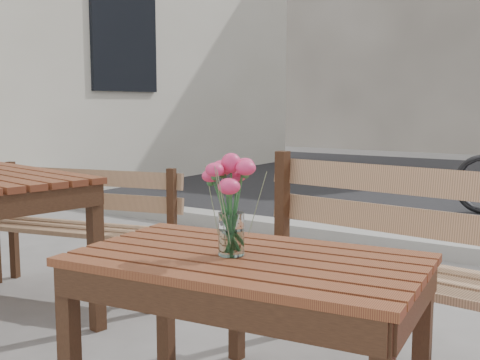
# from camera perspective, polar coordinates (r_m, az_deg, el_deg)

# --- Properties ---
(main_table) EXTENTS (1.15, 0.75, 0.67)m
(main_table) POSITION_cam_1_polar(r_m,az_deg,el_deg) (1.94, 0.69, -10.34)
(main_table) COLOR #572516
(main_table) RESTS_ON ground
(main_bench) EXTENTS (1.55, 0.60, 0.94)m
(main_bench) POSITION_cam_1_polar(r_m,az_deg,el_deg) (2.53, 15.91, -6.17)
(main_bench) COLOR #866045
(main_bench) RESTS_ON ground
(main_vase) EXTENTS (0.18, 0.18, 0.32)m
(main_vase) POSITION_cam_1_polar(r_m,az_deg,el_deg) (1.87, -0.84, -1.18)
(main_vase) COLOR white
(main_vase) RESTS_ON main_table
(second_bench) EXTENTS (1.32, 0.65, 0.79)m
(second_bench) POSITION_cam_1_polar(r_m,az_deg,el_deg) (3.78, -14.81, -3.11)
(second_bench) COLOR #866045
(second_bench) RESTS_ON ground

